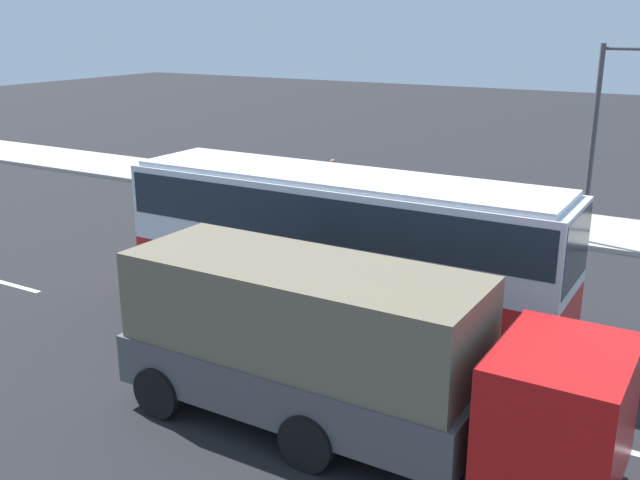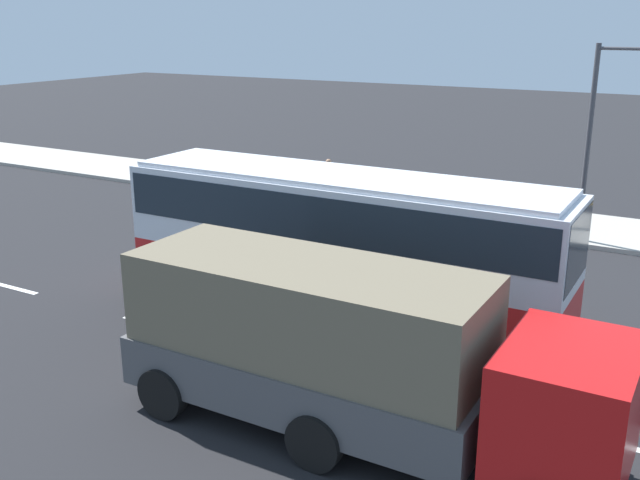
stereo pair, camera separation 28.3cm
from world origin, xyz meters
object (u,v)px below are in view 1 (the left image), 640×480
object	(u,v)px
pedestrian_at_crossing	(333,177)
street_lamp	(603,129)
cargo_truck	(345,349)
coach_bus	(340,231)

from	to	relation	value
pedestrian_at_crossing	street_lamp	xyz separation A→B (m)	(9.56, -0.43, 2.60)
cargo_truck	street_lamp	bearing A→B (deg)	84.12
cargo_truck	pedestrian_at_crossing	xyz separation A→B (m)	(-8.07, 13.90, -0.51)
coach_bus	street_lamp	xyz separation A→B (m)	(4.05, 9.02, 1.54)
coach_bus	cargo_truck	bearing A→B (deg)	-60.38
pedestrian_at_crossing	coach_bus	bearing A→B (deg)	79.69
street_lamp	cargo_truck	bearing A→B (deg)	-96.31
pedestrian_at_crossing	street_lamp	size ratio (longest dim) A/B	0.27
coach_bus	cargo_truck	world-z (taller)	coach_bus
coach_bus	cargo_truck	size ratio (longest dim) A/B	1.25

